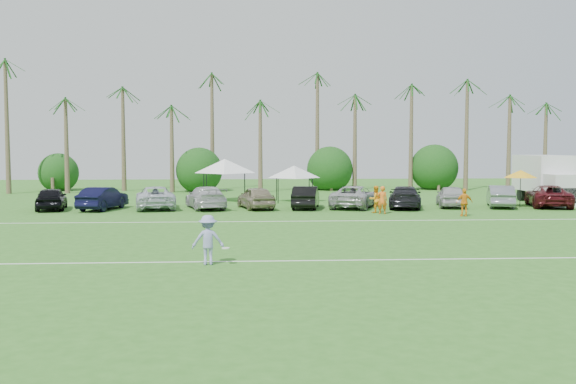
{
  "coord_description": "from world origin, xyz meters",
  "views": [
    {
      "loc": [
        -1.58,
        -20.16,
        3.98
      ],
      "look_at": [
        0.52,
        13.74,
        1.6
      ],
      "focal_mm": 40.0,
      "sensor_mm": 36.0,
      "label": 1
    }
  ],
  "objects": [
    {
      "name": "sideline_player_a",
      "position": [
        6.39,
        17.48,
        0.83
      ],
      "size": [
        0.65,
        0.46,
        1.67
      ],
      "primitive_type": "imported",
      "rotation": [
        0.0,
        0.0,
        3.04
      ],
      "color": "orange",
      "rests_on": "ground"
    },
    {
      "name": "parked_car_10",
      "position": [
        18.38,
        21.26,
        0.73
      ],
      "size": [
        3.72,
        5.7,
        1.46
      ],
      "primitive_type": "imported",
      "rotation": [
        0.0,
        0.0,
        2.87
      ],
      "color": "#531319",
      "rests_on": "ground"
    },
    {
      "name": "palm_tree_0",
      "position": [
        -22.0,
        38.0,
        7.48
      ],
      "size": [
        2.4,
        2.4,
        8.9
      ],
      "color": "brown",
      "rests_on": "ground"
    },
    {
      "name": "palm_tree_2",
      "position": [
        -12.0,
        38.0,
        9.21
      ],
      "size": [
        2.4,
        2.4,
        10.9
      ],
      "color": "brown",
      "rests_on": "ground"
    },
    {
      "name": "parked_car_7",
      "position": [
        8.64,
        21.03,
        0.73
      ],
      "size": [
        3.2,
        5.37,
        1.46
      ],
      "primitive_type": "imported",
      "rotation": [
        0.0,
        0.0,
        2.9
      ],
      "color": "black",
      "rests_on": "ground"
    },
    {
      "name": "bush_tree_3",
      "position": [
        16.0,
        39.0,
        1.8
      ],
      "size": [
        4.0,
        4.0,
        4.0
      ],
      "color": "brown",
      "rests_on": "ground"
    },
    {
      "name": "palm_tree_1",
      "position": [
        -17.0,
        38.0,
        8.35
      ],
      "size": [
        2.4,
        2.4,
        9.9
      ],
      "color": "brown",
      "rests_on": "ground"
    },
    {
      "name": "canopy_tent_right",
      "position": [
        1.74,
        26.24,
        2.64
      ],
      "size": [
        3.8,
        3.8,
        3.08
      ],
      "color": "black",
      "rests_on": "ground"
    },
    {
      "name": "parked_car_5",
      "position": [
        2.15,
        21.26,
        0.73
      ],
      "size": [
        2.24,
        4.62,
        1.46
      ],
      "primitive_type": "imported",
      "rotation": [
        0.0,
        0.0,
        2.98
      ],
      "color": "black",
      "rests_on": "ground"
    },
    {
      "name": "palm_tree_7",
      "position": [
        8.0,
        38.0,
        10.06
      ],
      "size": [
        2.4,
        2.4,
        11.9
      ],
      "color": "brown",
      "rests_on": "ground"
    },
    {
      "name": "palm_tree_8",
      "position": [
        13.0,
        38.0,
        7.48
      ],
      "size": [
        2.4,
        2.4,
        8.9
      ],
      "color": "brown",
      "rests_on": "ground"
    },
    {
      "name": "parked_car_6",
      "position": [
        5.39,
        21.48,
        0.73
      ],
      "size": [
        4.21,
        5.77,
        1.46
      ],
      "primitive_type": "imported",
      "rotation": [
        0.0,
        0.0,
        2.76
      ],
      "color": "#AEAEAF",
      "rests_on": "ground"
    },
    {
      "name": "parked_car_1",
      "position": [
        -10.83,
        21.11,
        0.73
      ],
      "size": [
        2.56,
        4.66,
        1.46
      ],
      "primitive_type": "imported",
      "rotation": [
        0.0,
        0.0,
        2.9
      ],
      "color": "black",
      "rests_on": "ground"
    },
    {
      "name": "parked_car_4",
      "position": [
        -1.1,
        21.18,
        0.73
      ],
      "size": [
        2.72,
        4.57,
        1.46
      ],
      "primitive_type": "imported",
      "rotation": [
        0.0,
        0.0,
        3.39
      ],
      "color": "gray",
      "rests_on": "ground"
    },
    {
      "name": "palm_tree_9",
      "position": [
        18.0,
        38.0,
        8.35
      ],
      "size": [
        2.4,
        2.4,
        9.9
      ],
      "color": "brown",
      "rests_on": "ground"
    },
    {
      "name": "market_umbrella",
      "position": [
        16.46,
        21.26,
        2.21
      ],
      "size": [
        2.22,
        2.22,
        2.47
      ],
      "color": "black",
      "rests_on": "ground"
    },
    {
      "name": "palm_tree_11",
      "position": [
        27.0,
        38.0,
        10.06
      ],
      "size": [
        2.4,
        2.4,
        11.9
      ],
      "color": "brown",
      "rests_on": "ground"
    },
    {
      "name": "parked_car_8",
      "position": [
        11.89,
        21.6,
        0.73
      ],
      "size": [
        2.6,
        4.55,
        1.46
      ],
      "primitive_type": "imported",
      "rotation": [
        0.0,
        0.0,
        2.93
      ],
      "color": "#B2B2B2",
      "rests_on": "ground"
    },
    {
      "name": "palm_tree_3",
      "position": [
        -8.0,
        38.0,
        10.06
      ],
      "size": [
        2.4,
        2.4,
        11.9
      ],
      "color": "brown",
      "rests_on": "ground"
    },
    {
      "name": "canopy_tent_left",
      "position": [
        -3.31,
        27.35,
        3.11
      ],
      "size": [
        4.49,
        4.49,
        3.63
      ],
      "color": "black",
      "rests_on": "ground"
    },
    {
      "name": "frisbee_player",
      "position": [
        -2.95,
        1.48,
        0.84
      ],
      "size": [
        1.29,
        0.68,
        1.69
      ],
      "rotation": [
        0.0,
        0.0,
        3.19
      ],
      "color": "#9396D1",
      "rests_on": "ground"
    },
    {
      "name": "parked_car_2",
      "position": [
        -7.59,
        21.57,
        0.73
      ],
      "size": [
        3.24,
        5.57,
        1.46
      ],
      "primitive_type": "imported",
      "rotation": [
        0.0,
        0.0,
        3.31
      ],
      "color": "silver",
      "rests_on": "ground"
    },
    {
      "name": "bush_tree_0",
      "position": [
        -19.0,
        39.0,
        1.8
      ],
      "size": [
        4.0,
        4.0,
        4.0
      ],
      "color": "brown",
      "rests_on": "ground"
    },
    {
      "name": "bush_tree_2",
      "position": [
        6.0,
        39.0,
        1.8
      ],
      "size": [
        4.0,
        4.0,
        4.0
      ],
      "color": "brown",
      "rests_on": "ground"
    },
    {
      "name": "field_lines",
      "position": [
        0.0,
        8.0,
        0.01
      ],
      "size": [
        80.0,
        12.1,
        0.01
      ],
      "color": "white",
      "rests_on": "ground"
    },
    {
      "name": "bush_tree_1",
      "position": [
        -6.0,
        39.0,
        1.8
      ],
      "size": [
        4.0,
        4.0,
        4.0
      ],
      "color": "brown",
      "rests_on": "ground"
    },
    {
      "name": "parked_car_3",
      "position": [
        -4.34,
        21.41,
        0.73
      ],
      "size": [
        3.24,
        5.37,
        1.46
      ],
      "primitive_type": "imported",
      "rotation": [
        0.0,
        0.0,
        3.4
      ],
      "color": "#B8B8BA",
      "rests_on": "ground"
    },
    {
      "name": "box_truck",
      "position": [
        19.77,
        24.21,
        1.82
      ],
      "size": [
        2.64,
        6.63,
        3.4
      ],
      "rotation": [
        0.0,
        0.0,
        0.01
      ],
      "color": "silver",
      "rests_on": "ground"
    },
    {
      "name": "ground",
      "position": [
        0.0,
        0.0,
        0.0
      ],
      "size": [
        120.0,
        120.0,
        0.0
      ],
      "primitive_type": "plane",
      "color": "#306D20",
      "rests_on": "ground"
    },
    {
      "name": "palm_tree_10",
      "position": [
        23.0,
        38.0,
        9.21
      ],
      "size": [
        2.4,
        2.4,
        10.9
      ],
      "color": "brown",
      "rests_on": "ground"
    },
    {
      "name": "parked_car_0",
      "position": [
        -14.08,
        21.25,
        0.73
      ],
      "size": [
        2.52,
        4.53,
        1.46
      ],
      "primitive_type": "imported",
      "rotation": [
        0.0,
        0.0,
        3.34
      ],
      "color": "black",
      "rests_on": "ground"
    },
    {
      "name": "parked_car_9",
      "position": [
        15.13,
        21.28,
        0.73
      ],
      "size": [
        2.77,
        4.68,
        1.46
      ],
      "primitive_type": "imported",
      "rotation": [
        0.0,
        0.0,
        2.85
      ],
      "color": "slate",
      "rests_on": "ground"
    },
    {
      "name": "sideline_player_b",
      "position": [
        6.12,
        18.22,
        0.82
      ],
      "size": [
        0.96,
        0.85,
        1.64
      ],
      "primitive_type": "imported",
      "rotation": [
        0.0,
        0.0,
        3.47
      ],
      "color": "orange",
      "rests_on": "ground"
    },
    {
      "name": "sideline_player_c",
      "position": [
        10.84,
        15.88,
        0.8
      ],
      "size": [
        0.97,
        0.45,
        1.61
      ],
      "primitive_type": "imported",
      "rotation": [
        0.0,
        0.0,
        3.08
      ],
      "color": "orange",
      "rests_on": "ground"
    },
    {
      "name": "palm_tree_5",
      "position": [
        0.0,
        38.0,
        8.35
      ],
      "size": [
        2.4,
        2.4,
        9.9
      ],
      "color": "brown",
      "rests_on": "ground"
    },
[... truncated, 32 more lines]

